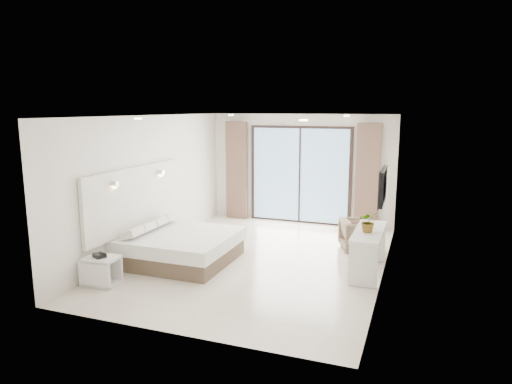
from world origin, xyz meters
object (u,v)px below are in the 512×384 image
bed (180,247)px  armchair (359,233)px  console_desk (369,242)px  nightstand (102,271)px

bed → armchair: bearing=31.6°
armchair → console_desk: bearing=172.0°
nightstand → console_desk: console_desk is taller
bed → console_desk: bearing=9.8°
bed → console_desk: 3.45m
nightstand → armchair: bearing=36.7°
nightstand → bed: bearing=61.8°
console_desk → armchair: (-0.33, 1.30, -0.21)m
bed → armchair: 3.58m
bed → console_desk: size_ratio=1.27×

